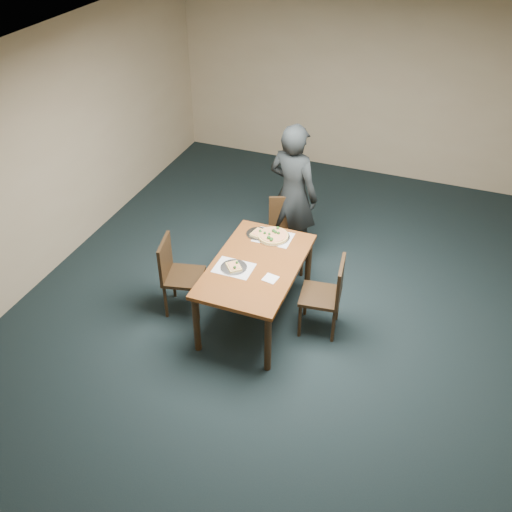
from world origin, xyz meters
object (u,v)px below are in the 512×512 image
(slice_plate_near, at_px, (234,267))
(chair_left, at_px, (176,271))
(chair_far, at_px, (286,229))
(pizza_pan, at_px, (273,236))
(dining_table, at_px, (256,271))
(slice_plate_far, at_px, (258,233))
(diner, at_px, (293,194))
(chair_right, at_px, (328,292))

(slice_plate_near, bearing_deg, chair_left, -179.57)
(chair_far, bearing_deg, pizza_pan, -110.68)
(dining_table, bearing_deg, slice_plate_far, 108.08)
(diner, bearing_deg, chair_far, 102.83)
(chair_far, xyz_separation_m, slice_plate_near, (-0.17, -1.23, 0.25))
(diner, bearing_deg, chair_right, 138.46)
(chair_right, distance_m, pizza_pan, 0.93)
(dining_table, xyz_separation_m, slice_plate_far, (-0.17, 0.53, 0.10))
(diner, relative_size, pizza_pan, 4.79)
(chair_left, distance_m, slice_plate_near, 0.74)
(chair_far, height_order, pizza_pan, chair_far)
(pizza_pan, bearing_deg, slice_plate_far, 179.33)
(chair_far, bearing_deg, diner, 65.34)
(chair_far, height_order, diner, diner)
(dining_table, distance_m, slice_plate_near, 0.26)
(pizza_pan, bearing_deg, diner, 90.99)
(chair_left, height_order, chair_right, same)
(chair_right, height_order, slice_plate_near, chair_right)
(chair_right, bearing_deg, pizza_pan, -126.50)
(chair_far, relative_size, chair_right, 1.00)
(pizza_pan, bearing_deg, chair_left, -142.24)
(chair_left, xyz_separation_m, chair_right, (1.66, 0.25, 0.00))
(dining_table, distance_m, chair_right, 0.80)
(chair_far, bearing_deg, slice_plate_near, -120.73)
(pizza_pan, xyz_separation_m, slice_plate_near, (-0.19, -0.68, -0.01))
(slice_plate_far, bearing_deg, chair_right, -24.63)
(chair_far, distance_m, slice_plate_far, 0.62)
(chair_left, bearing_deg, pizza_pan, -65.46)
(dining_table, distance_m, diner, 1.30)
(chair_right, bearing_deg, slice_plate_near, -82.91)
(chair_left, xyz_separation_m, pizza_pan, (0.89, 0.69, 0.26))
(chair_right, xyz_separation_m, pizza_pan, (-0.78, 0.43, 0.26))
(dining_table, relative_size, chair_far, 1.65)
(chair_far, xyz_separation_m, slice_plate_far, (-0.16, -0.55, 0.25))
(dining_table, relative_size, slice_plate_near, 5.36)
(chair_left, height_order, slice_plate_near, chair_left)
(chair_right, distance_m, diner, 1.47)
(chair_right, height_order, diner, diner)
(slice_plate_near, height_order, slice_plate_far, slice_plate_near)
(dining_table, bearing_deg, slice_plate_near, -140.97)
(chair_left, xyz_separation_m, diner, (0.87, 1.43, 0.39))
(chair_right, distance_m, slice_plate_near, 1.03)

